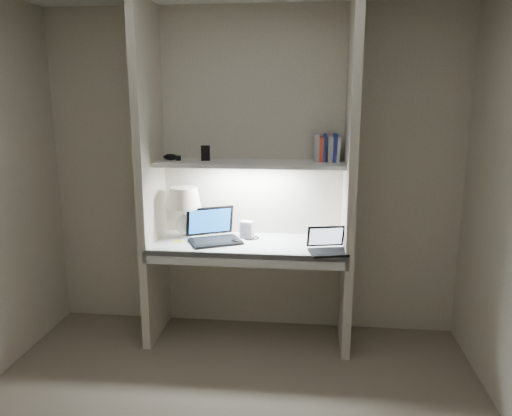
# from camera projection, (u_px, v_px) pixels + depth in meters

# --- Properties ---
(back_wall) EXTENTS (3.20, 0.01, 2.50)m
(back_wall) POSITION_uv_depth(u_px,v_px,m) (252.00, 173.00, 3.89)
(back_wall) COLOR beige
(back_wall) RESTS_ON floor
(alcove_panel_left) EXTENTS (0.06, 0.55, 2.50)m
(alcove_panel_left) POSITION_uv_depth(u_px,v_px,m) (151.00, 177.00, 3.70)
(alcove_panel_left) COLOR beige
(alcove_panel_left) RESTS_ON floor
(alcove_panel_right) EXTENTS (0.06, 0.55, 2.50)m
(alcove_panel_right) POSITION_uv_depth(u_px,v_px,m) (350.00, 181.00, 3.55)
(alcove_panel_right) COLOR beige
(alcove_panel_right) RESTS_ON floor
(desk) EXTENTS (1.40, 0.55, 0.04)m
(desk) POSITION_uv_depth(u_px,v_px,m) (248.00, 245.00, 3.73)
(desk) COLOR white
(desk) RESTS_ON alcove_panel_left
(desk_apron) EXTENTS (1.46, 0.03, 0.10)m
(desk_apron) POSITION_uv_depth(u_px,v_px,m) (244.00, 260.00, 3.49)
(desk_apron) COLOR silver
(desk_apron) RESTS_ON desk
(shelf) EXTENTS (1.40, 0.36, 0.03)m
(shelf) POSITION_uv_depth(u_px,v_px,m) (250.00, 164.00, 3.69)
(shelf) COLOR silver
(shelf) RESTS_ON back_wall
(strip_light) EXTENTS (0.60, 0.04, 0.02)m
(strip_light) POSITION_uv_depth(u_px,v_px,m) (250.00, 167.00, 3.70)
(strip_light) COLOR white
(strip_light) RESTS_ON shelf
(table_lamp) EXTENTS (0.27, 0.27, 0.39)m
(table_lamp) POSITION_uv_depth(u_px,v_px,m) (184.00, 204.00, 3.82)
(table_lamp) COLOR white
(table_lamp) RESTS_ON desk
(laptop_main) EXTENTS (0.47, 0.44, 0.25)m
(laptop_main) POSITION_uv_depth(u_px,v_px,m) (213.00, 234.00, 3.76)
(laptop_main) COLOR black
(laptop_main) RESTS_ON desk
(laptop_netbook) EXTENTS (0.31, 0.29, 0.17)m
(laptop_netbook) POSITION_uv_depth(u_px,v_px,m) (328.00, 246.00, 3.49)
(laptop_netbook) COLOR black
(laptop_netbook) RESTS_ON desk
(speaker) EXTENTS (0.11, 0.10, 0.13)m
(speaker) POSITION_uv_depth(u_px,v_px,m) (247.00, 230.00, 3.83)
(speaker) COLOR silver
(speaker) RESTS_ON desk
(mouse) EXTENTS (0.10, 0.07, 0.03)m
(mouse) POSITION_uv_depth(u_px,v_px,m) (237.00, 241.00, 3.70)
(mouse) COLOR black
(mouse) RESTS_ON desk
(cable_coil) EXTENTS (0.12, 0.12, 0.01)m
(cable_coil) POSITION_uv_depth(u_px,v_px,m) (253.00, 238.00, 3.83)
(cable_coil) COLOR black
(cable_coil) RESTS_ON desk
(sticky_note) EXTENTS (0.08, 0.08, 0.00)m
(sticky_note) POSITION_uv_depth(u_px,v_px,m) (177.00, 242.00, 3.75)
(sticky_note) COLOR #CBD92D
(sticky_note) RESTS_ON desk
(book_row) EXTENTS (0.19, 0.13, 0.20)m
(book_row) POSITION_uv_depth(u_px,v_px,m) (327.00, 148.00, 3.69)
(book_row) COLOR white
(book_row) RESTS_ON shelf
(shelf_box) EXTENTS (0.07, 0.06, 0.11)m
(shelf_box) POSITION_uv_depth(u_px,v_px,m) (205.00, 153.00, 3.74)
(shelf_box) COLOR black
(shelf_box) RESTS_ON shelf
(shelf_gadget) EXTENTS (0.12, 0.10, 0.05)m
(shelf_gadget) POSITION_uv_depth(u_px,v_px,m) (171.00, 157.00, 3.76)
(shelf_gadget) COLOR black
(shelf_gadget) RESTS_ON shelf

